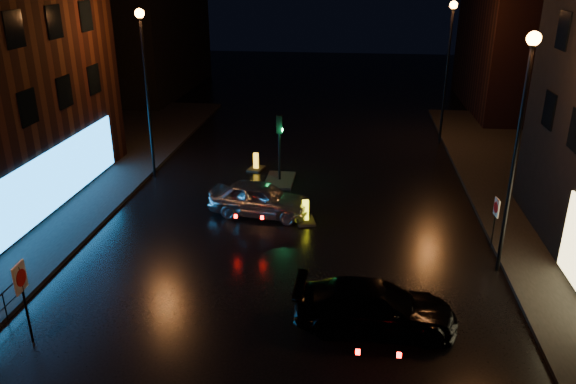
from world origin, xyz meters
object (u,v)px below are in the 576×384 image
bollard_far (256,166)px  road_sign_right (496,212)px  road_sign_left (21,285)px  silver_hatchback (260,198)px  bollard_near (305,217)px  traffic_signal (280,172)px  dark_sedan (375,307)px

bollard_far → road_sign_right: bearing=-24.7°
bollard_far → road_sign_right: 13.37m
road_sign_left → road_sign_right: bearing=23.2°
bollard_far → road_sign_left: size_ratio=0.46×
silver_hatchback → road_sign_right: (9.41, -2.24, 0.84)m
bollard_near → road_sign_left: size_ratio=0.50×
bollard_near → traffic_signal: bearing=96.2°
road_sign_left → bollard_near: bearing=48.0°
traffic_signal → dark_sedan: traffic_signal is taller
dark_sedan → road_sign_left: (-9.95, -1.94, 1.22)m
traffic_signal → road_sign_left: bearing=-111.4°
dark_sedan → road_sign_right: size_ratio=2.28×
dark_sedan → bollard_near: dark_sedan is taller
dark_sedan → road_sign_right: bearing=-38.6°
dark_sedan → bollard_near: size_ratio=3.81×
bollard_near → road_sign_right: road_sign_right is taller
traffic_signal → road_sign_left: 15.00m
traffic_signal → bollard_far: 2.23m
traffic_signal → road_sign_left: traffic_signal is taller
traffic_signal → road_sign_left: (-5.45, -13.91, 1.43)m
silver_hatchback → dark_sedan: 9.17m
road_sign_left → road_sign_right: road_sign_left is taller
silver_hatchback → bollard_near: silver_hatchback is taller
bollard_near → bollard_far: size_ratio=1.08×
silver_hatchback → dark_sedan: (4.81, -7.81, -0.05)m
traffic_signal → dark_sedan: 12.79m
dark_sedan → bollard_far: (-6.00, 13.59, -0.50)m
dark_sedan → bollard_far: bearing=24.8°
silver_hatchback → bollard_far: bearing=19.3°
traffic_signal → silver_hatchback: size_ratio=0.77×
road_sign_right → traffic_signal: bearing=-40.9°
road_sign_right → bollard_far: bearing=-42.9°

